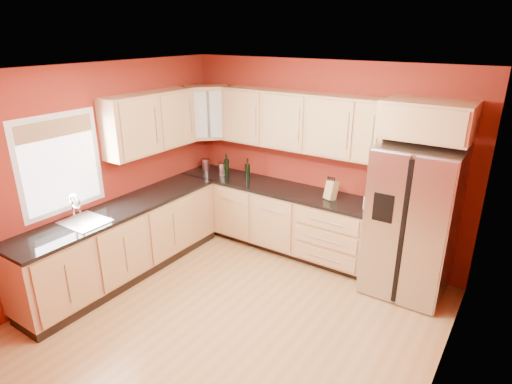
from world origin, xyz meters
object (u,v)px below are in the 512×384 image
(refrigerator, at_px, (412,221))
(soap_dispenser, at_px, (366,201))
(knife_block, at_px, (331,190))
(canister_left, at_px, (206,165))
(wine_bottle_a, at_px, (248,169))

(refrigerator, bearing_deg, soap_dispenser, -179.08)
(soap_dispenser, bearing_deg, knife_block, 172.51)
(knife_block, bearing_deg, canister_left, -160.69)
(canister_left, bearing_deg, knife_block, -0.58)
(canister_left, relative_size, soap_dispenser, 0.97)
(refrigerator, distance_m, canister_left, 3.12)
(canister_left, height_order, knife_block, knife_block)
(refrigerator, xyz_separation_m, wine_bottle_a, (-2.35, 0.09, 0.19))
(wine_bottle_a, relative_size, knife_block, 1.27)
(knife_block, xyz_separation_m, soap_dispenser, (0.48, -0.06, -0.03))
(refrigerator, relative_size, wine_bottle_a, 5.69)
(soap_dispenser, bearing_deg, canister_left, 178.11)
(refrigerator, bearing_deg, knife_block, 176.97)
(canister_left, bearing_deg, soap_dispenser, -1.89)
(wine_bottle_a, xyz_separation_m, knife_block, (1.32, -0.04, -0.03))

